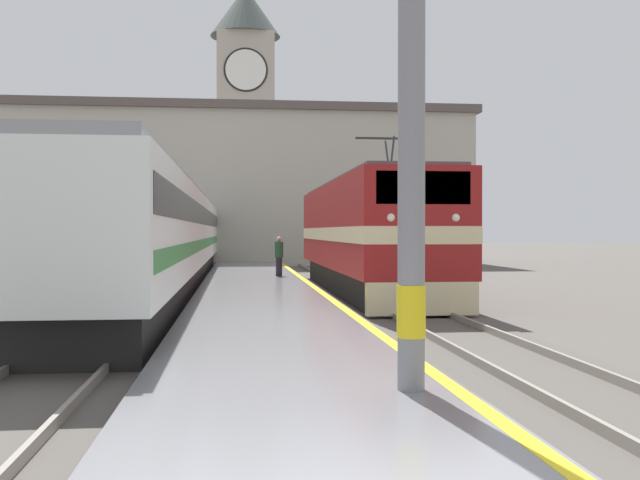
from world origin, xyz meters
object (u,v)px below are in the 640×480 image
(passenger_train, at_px, (171,235))
(person_on_platform, at_px, (279,255))
(locomotive_train, at_px, (366,235))
(catenary_mast, at_px, (417,13))
(clock_tower, at_px, (245,111))

(passenger_train, distance_m, person_on_platform, 4.44)
(person_on_platform, bearing_deg, locomotive_train, -59.37)
(locomotive_train, height_order, passenger_train, locomotive_train)
(locomotive_train, distance_m, catenary_mast, 17.57)
(locomotive_train, xyz_separation_m, passenger_train, (-7.11, 5.00, -0.01))
(passenger_train, bearing_deg, locomotive_train, -35.13)
(passenger_train, distance_m, catenary_mast, 22.85)
(catenary_mast, distance_m, clock_tower, 54.50)
(locomotive_train, bearing_deg, clock_tower, 95.80)
(passenger_train, xyz_separation_m, catenary_mast, (4.69, -22.21, 2.63))
(passenger_train, relative_size, person_on_platform, 25.06)
(person_on_platform, bearing_deg, clock_tower, 91.74)
(catenary_mast, bearing_deg, clock_tower, 91.40)
(passenger_train, relative_size, clock_tower, 1.79)
(locomotive_train, distance_m, clock_tower, 38.31)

